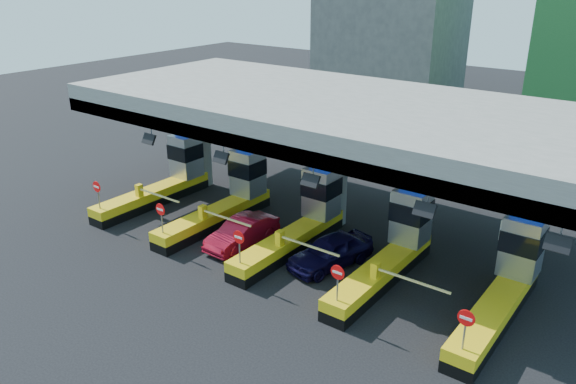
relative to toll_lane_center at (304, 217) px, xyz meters
The scene contains 10 objects.
ground 1.42m from the toll_lane_center, 90.42° to the right, with size 120.00×120.00×0.00m, color black.
toll_canopy 5.40m from the toll_lane_center, 90.02° to the left, with size 28.00×12.09×7.00m.
toll_lane_far_left 10.00m from the toll_lane_center, behind, with size 4.43×8.00×4.16m.
toll_lane_left 5.00m from the toll_lane_center, behind, with size 4.43×8.00×4.16m.
toll_lane_center is the anchor object (origin of this frame).
toll_lane_right 5.00m from the toll_lane_center, ahead, with size 4.43×8.00×4.16m.
toll_lane_far_right 10.00m from the toll_lane_center, ahead, with size 4.43×8.00×4.16m.
bg_building_concrete 39.11m from the toll_lane_center, 111.40° to the left, with size 14.00×10.00×18.00m, color #4C4C49.
van 2.70m from the toll_lane_center, 26.83° to the right, with size 1.77×4.41×1.50m, color black.
red_car 3.21m from the toll_lane_center, 138.63° to the right, with size 1.48×4.23×1.40m, color maroon.
Camera 1 is at (14.65, -20.68, 12.99)m, focal length 35.00 mm.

